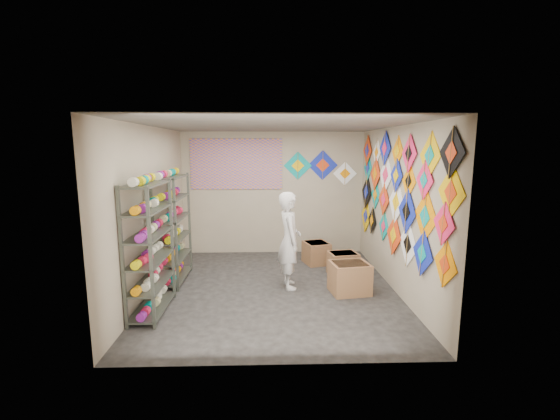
{
  "coord_description": "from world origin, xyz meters",
  "views": [
    {
      "loc": [
        -0.09,
        -6.02,
        2.36
      ],
      "look_at": [
        0.1,
        0.3,
        1.3
      ],
      "focal_mm": 24.0,
      "sensor_mm": 36.0,
      "label": 1
    }
  ],
  "objects_px": {
    "carton_c": "(316,253)",
    "shopkeeper": "(289,240)",
    "shelf_rack_front": "(150,248)",
    "carton_b": "(343,264)",
    "carton_a": "(350,278)",
    "shelf_rack_back": "(173,229)"
  },
  "relations": [
    {
      "from": "shelf_rack_front",
      "to": "carton_b",
      "type": "height_order",
      "value": "shelf_rack_front"
    },
    {
      "from": "shopkeeper",
      "to": "carton_b",
      "type": "relative_size",
      "value": 3.17
    },
    {
      "from": "shelf_rack_front",
      "to": "carton_a",
      "type": "height_order",
      "value": "shelf_rack_front"
    },
    {
      "from": "carton_c",
      "to": "carton_b",
      "type": "bearing_deg",
      "value": -76.16
    },
    {
      "from": "shelf_rack_back",
      "to": "shopkeeper",
      "type": "relative_size",
      "value": 1.16
    },
    {
      "from": "shelf_rack_back",
      "to": "carton_b",
      "type": "xyz_separation_m",
      "value": [
        3.07,
        0.22,
        -0.74
      ]
    },
    {
      "from": "shelf_rack_front",
      "to": "carton_b",
      "type": "distance_m",
      "value": 3.51
    },
    {
      "from": "shelf_rack_front",
      "to": "shopkeeper",
      "type": "relative_size",
      "value": 1.16
    },
    {
      "from": "carton_b",
      "to": "shelf_rack_back",
      "type": "bearing_deg",
      "value": 174.41
    },
    {
      "from": "shelf_rack_front",
      "to": "shopkeeper",
      "type": "height_order",
      "value": "shelf_rack_front"
    },
    {
      "from": "shopkeeper",
      "to": "carton_b",
      "type": "xyz_separation_m",
      "value": [
        1.04,
        0.58,
        -0.61
      ]
    },
    {
      "from": "shelf_rack_back",
      "to": "carton_b",
      "type": "height_order",
      "value": "shelf_rack_back"
    },
    {
      "from": "shelf_rack_back",
      "to": "carton_c",
      "type": "height_order",
      "value": "shelf_rack_back"
    },
    {
      "from": "carton_c",
      "to": "shopkeeper",
      "type": "bearing_deg",
      "value": -132.07
    },
    {
      "from": "shelf_rack_front",
      "to": "carton_b",
      "type": "relative_size",
      "value": 3.68
    },
    {
      "from": "shelf_rack_front",
      "to": "carton_c",
      "type": "distance_m",
      "value": 3.55
    },
    {
      "from": "shelf_rack_back",
      "to": "carton_a",
      "type": "bearing_deg",
      "value": -12.33
    },
    {
      "from": "carton_a",
      "to": "carton_c",
      "type": "height_order",
      "value": "carton_a"
    },
    {
      "from": "shelf_rack_front",
      "to": "carton_a",
      "type": "distance_m",
      "value": 3.15
    },
    {
      "from": "shelf_rack_front",
      "to": "shopkeeper",
      "type": "xyz_separation_m",
      "value": [
        2.03,
        0.94,
        -0.13
      ]
    },
    {
      "from": "shelf_rack_back",
      "to": "shelf_rack_front",
      "type": "bearing_deg",
      "value": -90.0
    },
    {
      "from": "shelf_rack_back",
      "to": "carton_a",
      "type": "distance_m",
      "value": 3.15
    }
  ]
}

